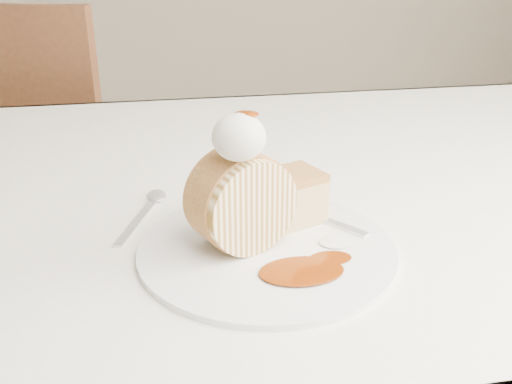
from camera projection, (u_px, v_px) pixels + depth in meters
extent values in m
cube|color=silver|center=(276.00, 187.00, 0.83)|extent=(1.40, 0.90, 0.04)
cube|color=silver|center=(234.00, 158.00, 1.28)|extent=(1.40, 0.01, 0.28)
cylinder|color=brown|center=(487.00, 249.00, 1.41)|extent=(0.06, 0.06, 0.71)
cube|color=brown|center=(58.00, 173.00, 1.62)|extent=(0.54, 0.54, 0.04)
cube|color=brown|center=(9.00, 106.00, 1.34)|extent=(0.43, 0.15, 0.46)
cylinder|color=brown|center=(146.00, 219.00, 1.87)|extent=(0.04, 0.04, 0.43)
cylinder|color=brown|center=(36.00, 215.00, 1.90)|extent=(0.04, 0.04, 0.43)
cylinder|color=brown|center=(110.00, 282.00, 1.53)|extent=(0.04, 0.04, 0.43)
cylinder|color=white|center=(267.00, 248.00, 0.62)|extent=(0.36, 0.36, 0.01)
cylinder|color=#FFE7B1|center=(242.00, 201.00, 0.60)|extent=(0.12, 0.09, 0.10)
cube|color=#C27D49|center=(293.00, 200.00, 0.66)|extent=(0.08, 0.08, 0.05)
ellipsoid|color=white|center=(239.00, 137.00, 0.55)|extent=(0.05, 0.05, 0.05)
ellipsoid|color=#6F2704|center=(245.00, 109.00, 0.55)|extent=(0.03, 0.02, 0.01)
cube|color=silver|center=(323.00, 219.00, 0.67)|extent=(0.12, 0.14, 0.00)
cube|color=silver|center=(136.00, 223.00, 0.68)|extent=(0.07, 0.14, 0.00)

